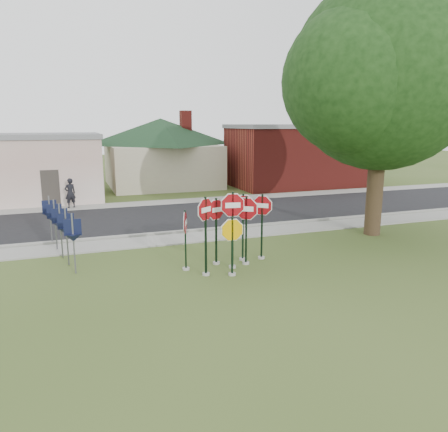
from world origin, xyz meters
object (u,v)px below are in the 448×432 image
object	(u,v)px
stop_sign_center	(233,219)
stop_sign_left	(206,226)
oak_tree	(383,76)
stop_sign_yellow	(232,240)
pedestrian	(70,193)

from	to	relation	value
stop_sign_center	stop_sign_left	bearing A→B (deg)	-159.26
stop_sign_center	oak_tree	xyz separation A→B (m)	(7.47, 2.21, 5.02)
stop_sign_center	stop_sign_yellow	size ratio (longest dim) A/B	1.35
stop_sign_left	oak_tree	distance (m)	10.27
oak_tree	pedestrian	bearing A→B (deg)	139.11
stop_sign_left	oak_tree	bearing A→B (deg)	17.06
stop_sign_yellow	stop_sign_left	xyz separation A→B (m)	(-0.79, 0.29, 0.48)
stop_sign_left	pedestrian	size ratio (longest dim) A/B	1.57
stop_sign_left	oak_tree	size ratio (longest dim) A/B	0.23
stop_sign_yellow	oak_tree	distance (m)	9.97
stop_sign_center	stop_sign_left	world-z (taller)	stop_sign_center
stop_sign_yellow	oak_tree	world-z (taller)	oak_tree
pedestrian	stop_sign_center	bearing A→B (deg)	91.62
stop_sign_center	oak_tree	distance (m)	9.27
stop_sign_center	stop_sign_left	size ratio (longest dim) A/B	1.02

